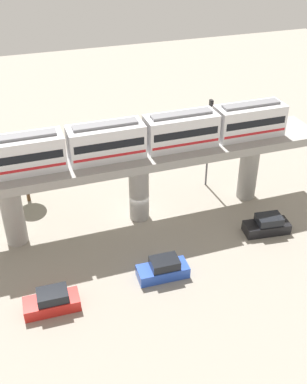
# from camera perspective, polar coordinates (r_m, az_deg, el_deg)

# --- Properties ---
(ground_plane) EXTENTS (120.00, 120.00, 0.00)m
(ground_plane) POSITION_cam_1_polar(r_m,az_deg,el_deg) (45.39, -1.74, -3.07)
(ground_plane) COLOR gray
(viaduct) EXTENTS (5.20, 35.80, 7.15)m
(viaduct) POSITION_cam_1_polar(r_m,az_deg,el_deg) (42.34, -1.87, 3.11)
(viaduct) COLOR #999691
(viaduct) RESTS_ON ground
(train) EXTENTS (2.64, 27.45, 3.24)m
(train) POSITION_cam_1_polar(r_m,az_deg,el_deg) (41.07, -1.13, 6.96)
(train) COLOR silver
(train) RESTS_ON viaduct
(parked_car_black) EXTENTS (2.29, 4.39, 1.76)m
(parked_car_black) POSITION_cam_1_polar(r_m,az_deg,el_deg) (44.28, 13.86, -4.01)
(parked_car_black) COLOR black
(parked_car_black) RESTS_ON ground
(parked_car_blue) EXTENTS (1.95, 4.26, 1.76)m
(parked_car_blue) POSITION_cam_1_polar(r_m,az_deg,el_deg) (38.40, 1.21, -9.51)
(parked_car_blue) COLOR #284CB7
(parked_car_blue) RESTS_ON ground
(parked_car_red) EXTENTS (1.93, 4.26, 1.76)m
(parked_car_red) POSITION_cam_1_polar(r_m,az_deg,el_deg) (36.62, -12.43, -13.10)
(parked_car_red) COLOR red
(parked_car_red) RESTS_ON ground
(tree_near_viaduct) EXTENTS (2.84, 2.84, 5.19)m
(tree_near_viaduct) POSITION_cam_1_polar(r_m,az_deg,el_deg) (47.51, -15.75, 2.72)
(tree_near_viaduct) COLOR brown
(tree_near_viaduct) RESTS_ON ground
(signal_post) EXTENTS (0.44, 0.28, 9.75)m
(signal_post) POSITION_cam_1_polar(r_m,az_deg,el_deg) (48.05, 6.83, 6.40)
(signal_post) COLOR #4C4C51
(signal_post) RESTS_ON ground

